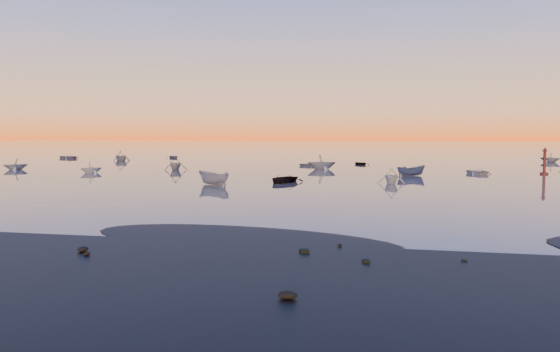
# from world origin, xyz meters

# --- Properties ---
(ground) EXTENTS (600.00, 600.00, 0.00)m
(ground) POSITION_xyz_m (0.00, 100.00, 0.00)
(ground) COLOR #635852
(ground) RESTS_ON ground
(mud_lobes) EXTENTS (140.00, 6.00, 0.07)m
(mud_lobes) POSITION_xyz_m (0.00, -1.00, 0.01)
(mud_lobes) COLOR black
(mud_lobes) RESTS_ON ground
(moored_fleet) EXTENTS (124.00, 58.00, 1.20)m
(moored_fleet) POSITION_xyz_m (0.00, 53.00, 0.00)
(moored_fleet) COLOR silver
(moored_fleet) RESTS_ON ground
(boat_near_center) EXTENTS (2.90, 3.94, 1.26)m
(boat_near_center) POSITION_xyz_m (15.47, 40.47, 0.00)
(boat_near_center) COLOR #354565
(boat_near_center) RESTS_ON ground
(boat_near_right) EXTENTS (3.67, 1.98, 1.23)m
(boat_near_right) POSITION_xyz_m (13.22, 29.74, 0.00)
(boat_near_right) COLOR silver
(boat_near_right) RESTS_ON ground
(channel_marker) EXTENTS (0.99, 0.99, 3.53)m
(channel_marker) POSITION_xyz_m (31.93, 46.80, 1.39)
(channel_marker) COLOR #48150F
(channel_marker) RESTS_ON ground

